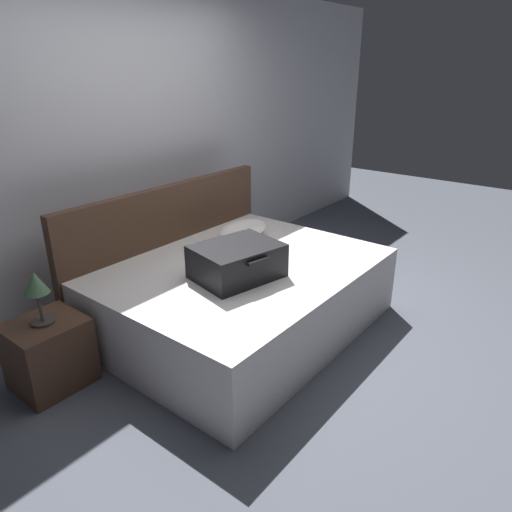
# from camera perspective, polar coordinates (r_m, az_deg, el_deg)

# --- Properties ---
(ground_plane) EXTENTS (12.00, 12.00, 0.00)m
(ground_plane) POSITION_cam_1_polar(r_m,az_deg,el_deg) (3.51, 3.72, -10.66)
(ground_plane) COLOR #4C515B
(back_wall) EXTENTS (8.00, 0.10, 2.60)m
(back_wall) POSITION_cam_1_polar(r_m,az_deg,el_deg) (4.14, -15.40, 13.16)
(back_wall) COLOR silver
(back_wall) RESTS_ON ground
(bed) EXTENTS (2.04, 1.54, 0.53)m
(bed) POSITION_cam_1_polar(r_m,az_deg,el_deg) (3.58, -1.45, -4.96)
(bed) COLOR silver
(bed) RESTS_ON ground
(headboard) EXTENTS (2.08, 0.08, 1.00)m
(headboard) POSITION_cam_1_polar(r_m,az_deg,el_deg) (4.01, -10.42, 1.43)
(headboard) COLOR #4C3323
(headboard) RESTS_ON ground
(hard_case_large) EXTENTS (0.65, 0.55, 0.24)m
(hard_case_large) POSITION_cam_1_polar(r_m,az_deg,el_deg) (3.23, -2.34, -0.59)
(hard_case_large) COLOR black
(hard_case_large) RESTS_ON bed
(pillow_near_headboard) EXTENTS (0.53, 0.32, 0.16)m
(pillow_near_headboard) POSITION_cam_1_polar(r_m,az_deg,el_deg) (3.96, -1.65, 3.16)
(pillow_near_headboard) COLOR white
(pillow_near_headboard) RESTS_ON bed
(nightstand) EXTENTS (0.44, 0.40, 0.45)m
(nightstand) POSITION_cam_1_polar(r_m,az_deg,el_deg) (3.27, -23.90, -10.82)
(nightstand) COLOR #4C3323
(nightstand) RESTS_ON ground
(table_lamp) EXTENTS (0.15, 0.15, 0.34)m
(table_lamp) POSITION_cam_1_polar(r_m,az_deg,el_deg) (3.06, -25.26, -3.39)
(table_lamp) COLOR #3F3833
(table_lamp) RESTS_ON nightstand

